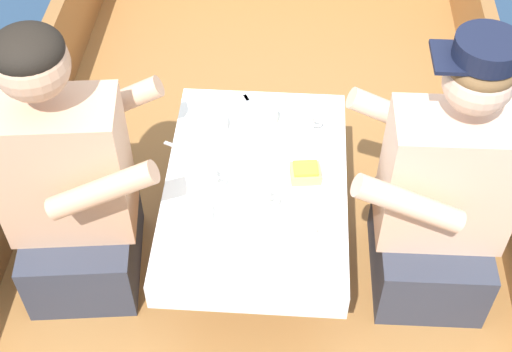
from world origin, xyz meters
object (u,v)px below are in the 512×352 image
object	(u,v)px
coffee_cup_port	(304,122)
tin_can	(268,116)
person_port	(70,188)
coffee_cup_starboard	(258,200)
coffee_cup_center	(206,180)
sandwich	(305,173)
person_starboard	(441,199)

from	to	relation	value
coffee_cup_port	tin_can	distance (m)	0.13
person_port	coffee_cup_starboard	size ratio (longest dim) A/B	9.74
coffee_cup_center	tin_can	xyz separation A→B (m)	(0.18, 0.31, -0.00)
sandwich	coffee_cup_starboard	world-z (taller)	coffee_cup_starboard
person_starboard	coffee_cup_port	xyz separation A→B (m)	(-0.44, 0.26, 0.06)
person_starboard	sandwich	distance (m)	0.44
person_starboard	coffee_cup_port	size ratio (longest dim) A/B	10.55
person_starboard	coffee_cup_center	world-z (taller)	person_starboard
person_starboard	coffee_cup_starboard	world-z (taller)	person_starboard
sandwich	tin_can	bearing A→B (deg)	116.67
person_port	coffee_cup_starboard	world-z (taller)	person_port
sandwich	coffee_cup_starboard	xyz separation A→B (m)	(-0.14, -0.12, 0.00)
sandwich	tin_can	distance (m)	0.29
person_port	tin_can	bearing A→B (deg)	22.10
person_port	coffee_cup_port	xyz separation A→B (m)	(0.74, 0.31, 0.04)
person_port	coffee_cup_center	distance (m)	0.44
sandwich	tin_can	xyz separation A→B (m)	(-0.13, 0.26, -0.00)
coffee_cup_port	person_starboard	bearing A→B (deg)	-30.62
coffee_cup_starboard	tin_can	size ratio (longest dim) A/B	1.58
sandwich	coffee_cup_port	distance (m)	0.23
person_starboard	coffee_cup_starboard	distance (m)	0.58
person_port	tin_can	xyz separation A→B (m)	(0.61, 0.34, 0.04)
coffee_cup_center	person_port	bearing A→B (deg)	-176.31
person_starboard	sandwich	bearing A→B (deg)	-5.01
coffee_cup_port	coffee_cup_center	world-z (taller)	coffee_cup_port
person_port	person_starboard	xyz separation A→B (m)	(1.18, 0.04, -0.01)
coffee_cup_starboard	tin_can	world-z (taller)	coffee_cup_starboard
coffee_cup_port	coffee_cup_starboard	world-z (taller)	same
coffee_cup_starboard	coffee_cup_port	bearing A→B (deg)	69.32
coffee_cup_port	coffee_cup_starboard	size ratio (longest dim) A/B	0.92
person_port	coffee_cup_starboard	xyz separation A→B (m)	(0.60, -0.05, 0.04)
sandwich	coffee_cup_center	distance (m)	0.31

